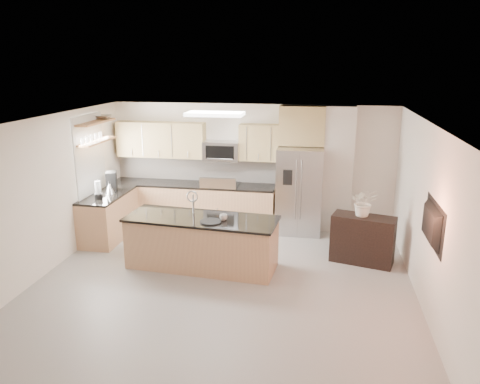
% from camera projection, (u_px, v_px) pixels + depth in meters
% --- Properties ---
extents(floor, '(6.50, 6.50, 0.00)m').
position_uv_depth(floor, '(219.00, 291.00, 7.29)').
color(floor, gray).
rests_on(floor, ground).
extents(ceiling, '(6.00, 6.50, 0.02)m').
position_uv_depth(ceiling, '(217.00, 124.00, 6.59)').
color(ceiling, white).
rests_on(ceiling, wall_back).
extents(wall_back, '(6.00, 0.02, 2.60)m').
position_uv_depth(wall_back, '(251.00, 165.00, 10.02)').
color(wall_back, silver).
rests_on(wall_back, floor).
extents(wall_front, '(6.00, 0.02, 2.60)m').
position_uv_depth(wall_front, '(133.00, 332.00, 3.85)').
color(wall_front, silver).
rests_on(wall_front, floor).
extents(wall_left, '(0.02, 6.50, 2.60)m').
position_uv_depth(wall_left, '(34.00, 201.00, 7.44)').
color(wall_left, silver).
rests_on(wall_left, floor).
extents(wall_right, '(0.02, 6.50, 2.60)m').
position_uv_depth(wall_right, '(431.00, 223.00, 6.44)').
color(wall_right, silver).
rests_on(wall_right, floor).
extents(back_counter, '(3.55, 0.66, 1.44)m').
position_uv_depth(back_counter, '(193.00, 203.00, 10.14)').
color(back_counter, tan).
rests_on(back_counter, floor).
extents(left_counter, '(0.66, 1.50, 0.92)m').
position_uv_depth(left_counter, '(109.00, 216.00, 9.36)').
color(left_counter, tan).
rests_on(left_counter, floor).
extents(range, '(0.76, 0.64, 1.14)m').
position_uv_depth(range, '(221.00, 205.00, 10.03)').
color(range, black).
rests_on(range, floor).
extents(upper_cabinets, '(3.50, 0.33, 0.75)m').
position_uv_depth(upper_cabinets, '(190.00, 140.00, 9.94)').
color(upper_cabinets, tan).
rests_on(upper_cabinets, wall_back).
extents(microwave, '(0.76, 0.40, 0.40)m').
position_uv_depth(microwave, '(222.00, 151.00, 9.83)').
color(microwave, '#A7A7A9').
rests_on(microwave, upper_cabinets).
extents(refrigerator, '(0.92, 0.78, 1.78)m').
position_uv_depth(refrigerator, '(299.00, 190.00, 9.60)').
color(refrigerator, '#A7A7A9').
rests_on(refrigerator, floor).
extents(partition_column, '(0.60, 0.30, 2.60)m').
position_uv_depth(partition_column, '(338.00, 170.00, 9.57)').
color(partition_column, beige).
rests_on(partition_column, floor).
extents(window, '(0.04, 1.15, 1.65)m').
position_uv_depth(window, '(89.00, 157.00, 9.09)').
color(window, white).
rests_on(window, wall_left).
extents(shelf_lower, '(0.30, 1.20, 0.04)m').
position_uv_depth(shelf_lower, '(97.00, 141.00, 9.09)').
color(shelf_lower, '#9A5F3D').
rests_on(shelf_lower, wall_left).
extents(shelf_upper, '(0.30, 1.20, 0.04)m').
position_uv_depth(shelf_upper, '(95.00, 122.00, 8.99)').
color(shelf_upper, '#9A5F3D').
rests_on(shelf_upper, wall_left).
extents(ceiling_fixture, '(1.00, 0.50, 0.06)m').
position_uv_depth(ceiling_fixture, '(215.00, 114.00, 8.18)').
color(ceiling_fixture, white).
rests_on(ceiling_fixture, ceiling).
extents(island, '(2.65, 1.15, 1.32)m').
position_uv_depth(island, '(202.00, 242.00, 8.04)').
color(island, tan).
rests_on(island, floor).
extents(credenza, '(1.15, 0.71, 0.86)m').
position_uv_depth(credenza, '(363.00, 239.00, 8.22)').
color(credenza, black).
rests_on(credenza, floor).
extents(cup, '(0.17, 0.17, 0.10)m').
position_uv_depth(cup, '(223.00, 217.00, 7.77)').
color(cup, silver).
rests_on(cup, island).
extents(platter, '(0.44, 0.44, 0.02)m').
position_uv_depth(platter, '(211.00, 222.00, 7.69)').
color(platter, black).
rests_on(platter, island).
extents(blender, '(0.15, 0.15, 0.35)m').
position_uv_depth(blender, '(98.00, 191.00, 8.87)').
color(blender, black).
rests_on(blender, left_counter).
extents(kettle, '(0.20, 0.20, 0.24)m').
position_uv_depth(kettle, '(110.00, 188.00, 9.23)').
color(kettle, '#A7A7A9').
rests_on(kettle, left_counter).
extents(coffee_maker, '(0.27, 0.30, 0.38)m').
position_uv_depth(coffee_maker, '(111.00, 182.00, 9.46)').
color(coffee_maker, black).
rests_on(coffee_maker, left_counter).
extents(bowl, '(0.45, 0.45, 0.10)m').
position_uv_depth(bowl, '(104.00, 116.00, 9.32)').
color(bowl, '#A7A7A9').
rests_on(bowl, shelf_upper).
extents(flower_vase, '(0.74, 0.66, 0.75)m').
position_uv_depth(flower_vase, '(364.00, 195.00, 8.03)').
color(flower_vase, silver).
rests_on(flower_vase, credenza).
extents(television, '(0.14, 1.08, 0.62)m').
position_uv_depth(television, '(427.00, 224.00, 6.25)').
color(television, black).
rests_on(television, wall_right).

